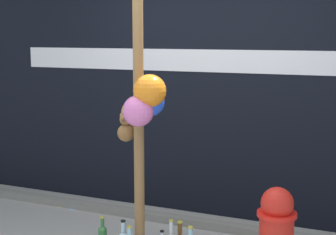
# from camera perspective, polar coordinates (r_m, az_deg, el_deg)

# --- Properties ---
(building_wall) EXTENTS (10.00, 0.21, 3.53)m
(building_wall) POSITION_cam_1_polar(r_m,az_deg,el_deg) (5.35, 4.83, 7.87)
(building_wall) COLOR black
(building_wall) RESTS_ON ground_plane
(curb_strip) EXTENTS (8.00, 0.12, 0.08)m
(curb_strip) POSITION_cam_1_polar(r_m,az_deg,el_deg) (5.23, 2.85, -11.52)
(curb_strip) COLOR slate
(curb_strip) RESTS_ON ground_plane
(memorial_post) EXTENTS (0.50, 0.56, 2.95)m
(memorial_post) POSITION_cam_1_polar(r_m,az_deg,el_deg) (3.99, -2.96, 4.16)
(memorial_post) COLOR olive
(memorial_post) RESTS_ON ground_plane
(litter_0) EXTENTS (0.16, 0.12, 0.01)m
(litter_0) POSITION_cam_1_polar(r_m,az_deg,el_deg) (5.90, -11.35, -9.61)
(litter_0) COLOR tan
(litter_0) RESTS_ON ground_plane
(litter_2) EXTENTS (0.11, 0.11, 0.01)m
(litter_2) POSITION_cam_1_polar(r_m,az_deg,el_deg) (5.79, -10.47, -9.96)
(litter_2) COLOR #8C99B2
(litter_2) RESTS_ON ground_plane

